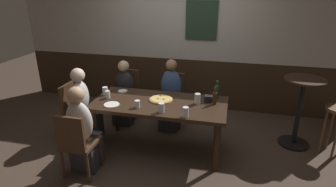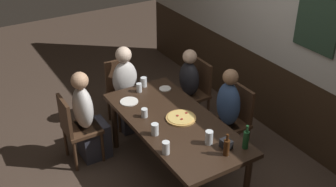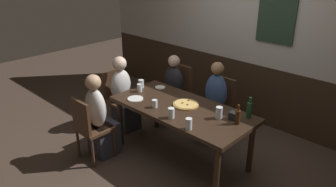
{
  "view_description": "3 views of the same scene",
  "coord_description": "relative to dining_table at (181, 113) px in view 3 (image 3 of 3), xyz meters",
  "views": [
    {
      "loc": [
        0.93,
        -3.38,
        2.26
      ],
      "look_at": [
        0.13,
        -0.03,
        0.9
      ],
      "focal_mm": 29.36,
      "sensor_mm": 36.0,
      "label": 1
    },
    {
      "loc": [
        3.13,
        -1.98,
        3.21
      ],
      "look_at": [
        -0.02,
        -0.07,
        1.09
      ],
      "focal_mm": 44.12,
      "sensor_mm": 36.0,
      "label": 2
    },
    {
      "loc": [
        2.43,
        -2.77,
        2.51
      ],
      "look_at": [
        -0.17,
        -0.07,
        0.9
      ],
      "focal_mm": 34.58,
      "sensor_mm": 36.0,
      "label": 3
    }
  ],
  "objects": [
    {
      "name": "highball_clear",
      "position": [
        0.52,
        0.08,
        0.14
      ],
      "size": [
        0.08,
        0.08,
        0.15
      ],
      "color": "silver",
      "rests_on": "dining_table"
    },
    {
      "name": "ground_plane",
      "position": [
        0.0,
        0.0,
        -0.66
      ],
      "size": [
        12.0,
        12.0,
        0.0
      ],
      "primitive_type": "plane",
      "color": "#423328"
    },
    {
      "name": "person_left_near",
      "position": [
        -0.82,
        -0.69,
        -0.17
      ],
      "size": [
        0.34,
        0.37,
        1.16
      ],
      "color": "#2D2D38",
      "rests_on": "ground_plane"
    },
    {
      "name": "dining_table",
      "position": [
        0.0,
        0.0,
        0.0
      ],
      "size": [
        1.85,
        0.87,
        0.74
      ],
      "color": "black",
      "rests_on": "ground_plane"
    },
    {
      "name": "pizza",
      "position": [
        0.0,
        0.08,
        0.09
      ],
      "size": [
        0.33,
        0.33,
        0.03
      ],
      "color": "tan",
      "rests_on": "dining_table"
    },
    {
      "name": "beer_glass_half",
      "position": [
        -0.76,
        -0.03,
        0.13
      ],
      "size": [
        0.07,
        0.07,
        0.11
      ],
      "color": "silver",
      "rests_on": "dining_table"
    },
    {
      "name": "pint_glass_stout",
      "position": [
        -0.24,
        -0.24,
        0.12
      ],
      "size": [
        0.07,
        0.07,
        0.1
      ],
      "color": "silver",
      "rests_on": "dining_table"
    },
    {
      "name": "person_mid_far",
      "position": [
        -0.0,
        0.69,
        -0.17
      ],
      "size": [
        0.34,
        0.37,
        1.17
      ],
      "color": "#2D2D38",
      "rests_on": "ground_plane"
    },
    {
      "name": "condiment_caddy",
      "position": [
        0.66,
        0.18,
        0.12
      ],
      "size": [
        0.11,
        0.09,
        0.09
      ],
      "primitive_type": "cube",
      "color": "black",
      "rests_on": "dining_table"
    },
    {
      "name": "chair_mid_far",
      "position": [
        0.0,
        0.85,
        -0.17
      ],
      "size": [
        0.4,
        0.4,
        0.88
      ],
      "color": "#422B1C",
      "rests_on": "ground_plane"
    },
    {
      "name": "chair_left_near",
      "position": [
        -0.82,
        -0.85,
        -0.17
      ],
      "size": [
        0.4,
        0.4,
        0.88
      ],
      "color": "#422B1C",
      "rests_on": "ground_plane"
    },
    {
      "name": "beer_bottle_green",
      "position": [
        0.76,
        0.34,
        0.18
      ],
      "size": [
        0.06,
        0.06,
        0.26
      ],
      "color": "#194723",
      "rests_on": "dining_table"
    },
    {
      "name": "tumbler_water",
      "position": [
        0.43,
        -0.37,
        0.14
      ],
      "size": [
        0.07,
        0.07,
        0.13
      ],
      "color": "silver",
      "rests_on": "dining_table"
    },
    {
      "name": "plate_white_small",
      "position": [
        -0.66,
        0.27,
        0.08
      ],
      "size": [
        0.14,
        0.14,
        0.01
      ],
      "primitive_type": "cylinder",
      "color": "white",
      "rests_on": "dining_table"
    },
    {
      "name": "chair_left_far",
      "position": [
        -0.82,
        0.85,
        -0.17
      ],
      "size": [
        0.4,
        0.4,
        0.88
      ],
      "color": "#422B1C",
      "rests_on": "ground_plane"
    },
    {
      "name": "tumbler_short",
      "position": [
        0.11,
        -0.3,
        0.14
      ],
      "size": [
        0.08,
        0.08,
        0.13
      ],
      "color": "silver",
      "rests_on": "dining_table"
    },
    {
      "name": "person_head_west",
      "position": [
        -1.18,
        0.0,
        -0.17
      ],
      "size": [
        0.37,
        0.34,
        1.15
      ],
      "color": "#2D2D38",
      "rests_on": "ground_plane"
    },
    {
      "name": "beer_bottle_brown",
      "position": [
        0.75,
        0.11,
        0.17
      ],
      "size": [
        0.06,
        0.06,
        0.24
      ],
      "color": "#42230F",
      "rests_on": "dining_table"
    },
    {
      "name": "beer_glass_tall",
      "position": [
        -0.85,
        0.08,
        0.13
      ],
      "size": [
        0.08,
        0.08,
        0.12
      ],
      "color": "silver",
      "rests_on": "dining_table"
    },
    {
      "name": "plate_white_large",
      "position": [
        -0.61,
        -0.24,
        0.08
      ],
      "size": [
        0.21,
        0.21,
        0.01
      ],
      "primitive_type": "cylinder",
      "color": "white",
      "rests_on": "dining_table"
    },
    {
      "name": "person_left_far",
      "position": [
        -0.82,
        0.69,
        -0.2
      ],
      "size": [
        0.34,
        0.37,
        1.1
      ],
      "color": "#2D2D38",
      "rests_on": "ground_plane"
    },
    {
      "name": "chair_head_west",
      "position": [
        -1.34,
        0.0,
        -0.17
      ],
      "size": [
        0.4,
        0.4,
        0.88
      ],
      "color": "#422B1C",
      "rests_on": "ground_plane"
    },
    {
      "name": "wall_back",
      "position": [
        0.0,
        1.65,
        0.64
      ],
      "size": [
        6.4,
        0.13,
        2.6
      ],
      "color": "#332316",
      "rests_on": "ground_plane"
    }
  ]
}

